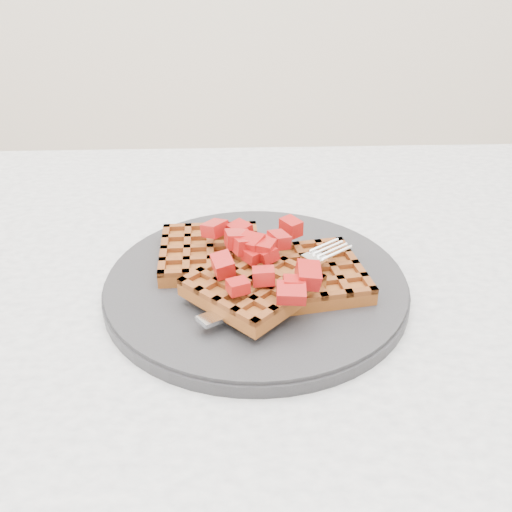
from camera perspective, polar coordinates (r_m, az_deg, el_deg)
name	(u,v)px	position (r m, az deg, el deg)	size (l,w,h in m)	color
table	(378,370)	(0.66, 12.07, -11.10)	(1.20, 0.80, 0.75)	silver
plate	(256,284)	(0.56, 0.00, -2.82)	(0.29, 0.29, 0.02)	#242426
waffles	(256,269)	(0.54, 0.03, -1.35)	(0.20, 0.19, 0.03)	#934E1F
strawberry_pile	(256,243)	(0.53, 0.00, 1.29)	(0.15, 0.15, 0.02)	#870001
fork	(288,286)	(0.53, 3.27, -3.06)	(0.02, 0.18, 0.02)	silver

